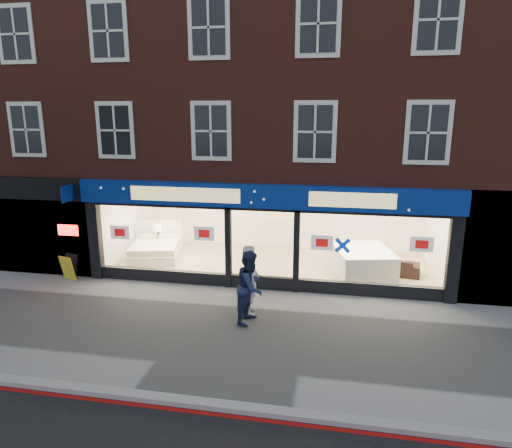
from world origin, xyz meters
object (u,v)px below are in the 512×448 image
(mattress_stack, at_px, (363,262))
(pedestrian_blue, at_px, (251,287))
(display_bed, at_px, (156,249))
(a_board, at_px, (69,267))
(pedestrian_grey, at_px, (251,280))
(sofa, at_px, (389,265))

(mattress_stack, distance_m, pedestrian_blue, 4.96)
(display_bed, bearing_deg, pedestrian_blue, -57.70)
(a_board, distance_m, pedestrian_blue, 6.73)
(mattress_stack, height_order, pedestrian_grey, pedestrian_grey)
(sofa, xyz_separation_m, a_board, (-10.30, -2.23, 0.03))
(display_bed, height_order, a_board, display_bed)
(pedestrian_grey, relative_size, pedestrian_blue, 1.00)
(a_board, distance_m, pedestrian_grey, 6.52)
(a_board, bearing_deg, pedestrian_blue, -0.07)
(pedestrian_grey, xyz_separation_m, pedestrian_blue, (0.09, -0.48, -0.00))
(pedestrian_blue, bearing_deg, display_bed, 57.22)
(display_bed, bearing_deg, pedestrian_grey, -54.94)
(mattress_stack, bearing_deg, display_bed, 177.01)
(mattress_stack, bearing_deg, pedestrian_grey, -131.90)
(display_bed, height_order, pedestrian_grey, pedestrian_grey)
(sofa, height_order, a_board, a_board)
(display_bed, relative_size, pedestrian_blue, 1.28)
(pedestrian_grey, bearing_deg, mattress_stack, -54.84)
(sofa, distance_m, pedestrian_grey, 5.43)
(display_bed, distance_m, a_board, 3.12)
(mattress_stack, height_order, pedestrian_blue, pedestrian_blue)
(display_bed, xyz_separation_m, pedestrian_blue, (4.43, -4.31, 0.52))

